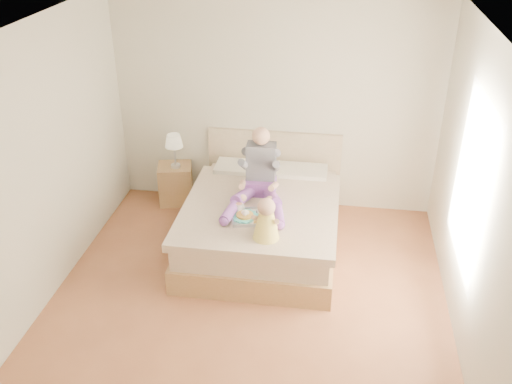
# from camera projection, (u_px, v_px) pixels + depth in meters

# --- Properties ---
(room) EXTENTS (4.02, 4.22, 2.71)m
(room) POSITION_uv_depth(u_px,v_px,m) (256.00, 168.00, 5.08)
(room) COLOR brown
(room) RESTS_ON ground
(bed) EXTENTS (1.70, 2.18, 1.00)m
(bed) POSITION_uv_depth(u_px,v_px,m) (263.00, 219.00, 6.59)
(bed) COLOR olive
(bed) RESTS_ON ground
(nightstand) EXTENTS (0.50, 0.47, 0.52)m
(nightstand) POSITION_uv_depth(u_px,v_px,m) (176.00, 184.00, 7.48)
(nightstand) COLOR olive
(nightstand) RESTS_ON ground
(lamp) EXTENTS (0.22, 0.22, 0.45)m
(lamp) POSITION_uv_depth(u_px,v_px,m) (174.00, 143.00, 7.15)
(lamp) COLOR silver
(lamp) RESTS_ON nightstand
(adult) EXTENTS (0.69, 0.98, 0.81)m
(adult) POSITION_uv_depth(u_px,v_px,m) (259.00, 179.00, 6.33)
(adult) COLOR #6E3A92
(adult) RESTS_ON bed
(tray) EXTENTS (0.53, 0.46, 0.13)m
(tray) POSITION_uv_depth(u_px,v_px,m) (254.00, 215.00, 6.04)
(tray) COLOR silver
(tray) RESTS_ON bed
(baby) EXTENTS (0.29, 0.40, 0.45)m
(baby) POSITION_uv_depth(u_px,v_px,m) (267.00, 222.00, 5.64)
(baby) COLOR #FFE450
(baby) RESTS_ON bed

